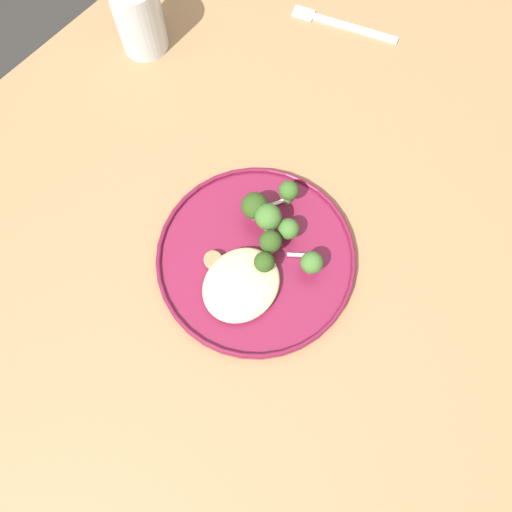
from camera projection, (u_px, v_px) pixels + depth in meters
The scene contains 21 objects.
ground at pixel (245, 343), 1.50m from camera, with size 6.00×6.00×0.00m, color #2D2B28.
wooden_dining_table at pixel (237, 274), 0.88m from camera, with size 1.40×1.00×0.74m.
dinner_plate at pixel (256, 259), 0.79m from camera, with size 0.29×0.29×0.02m.
noodle_bed at pixel (241, 285), 0.77m from camera, with size 0.12×0.10×0.03m.
seared_scallop_large_seared at pixel (242, 302), 0.76m from camera, with size 0.03×0.03×0.02m.
seared_scallop_center_golden at pixel (260, 283), 0.77m from camera, with size 0.03×0.03×0.02m.
seared_scallop_on_noodles at pixel (213, 260), 0.78m from camera, with size 0.03×0.03×0.01m.
seared_scallop_right_edge at pixel (232, 273), 0.77m from camera, with size 0.03×0.03×0.01m.
seared_scallop_tilted_round at pixel (246, 274), 0.77m from camera, with size 0.03×0.03×0.01m.
broccoli_floret_beside_noodles at pixel (288, 229), 0.77m from camera, with size 0.03×0.03×0.05m.
broccoli_floret_left_leaning at pixel (288, 191), 0.79m from camera, with size 0.03×0.03×0.05m.
broccoli_floret_small_sprig at pixel (271, 242), 0.77m from camera, with size 0.03×0.03×0.05m.
broccoli_floret_front_edge at pixel (264, 263), 0.76m from camera, with size 0.03×0.03×0.05m.
broccoli_floret_right_tilted at pixel (268, 217), 0.77m from camera, with size 0.04×0.04×0.06m.
broccoli_floret_tall_stalk at pixel (255, 206), 0.78m from camera, with size 0.04×0.04×0.06m.
broccoli_floret_near_rim at pixel (312, 263), 0.76m from camera, with size 0.03×0.03×0.05m.
onion_sliver_short_strip at pixel (300, 255), 0.79m from camera, with size 0.04×0.01×0.00m, color silver.
onion_sliver_pale_crescent at pixel (268, 206), 0.81m from camera, with size 0.06×0.01×0.00m, color silver.
onion_sliver_curled_piece at pixel (271, 248), 0.79m from camera, with size 0.04×0.01×0.00m, color silver.
water_glass at pixel (139, 19), 0.87m from camera, with size 0.08×0.08×0.13m.
dinner_fork at pixel (341, 24), 0.93m from camera, with size 0.08×0.18×0.00m.
Camera 1 is at (-0.17, -0.19, 1.50)m, focal length 38.36 mm.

